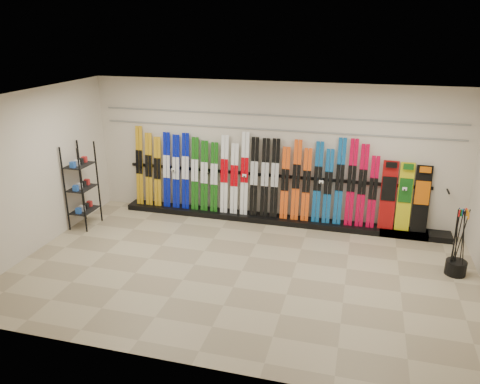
# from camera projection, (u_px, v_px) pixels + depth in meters

# --- Properties ---
(floor) EXTENTS (8.00, 8.00, 0.00)m
(floor) POSITION_uv_depth(u_px,v_px,m) (242.00, 271.00, 8.22)
(floor) COLOR gray
(floor) RESTS_ON ground
(back_wall) EXTENTS (8.00, 0.00, 8.00)m
(back_wall) POSITION_uv_depth(u_px,v_px,m) (272.00, 153.00, 9.98)
(back_wall) COLOR beige
(back_wall) RESTS_ON floor
(left_wall) EXTENTS (0.00, 5.00, 5.00)m
(left_wall) POSITION_uv_depth(u_px,v_px,m) (34.00, 172.00, 8.69)
(left_wall) COLOR beige
(left_wall) RESTS_ON floor
(ceiling) EXTENTS (8.00, 8.00, 0.00)m
(ceiling) POSITION_uv_depth(u_px,v_px,m) (242.00, 99.00, 7.20)
(ceiling) COLOR silver
(ceiling) RESTS_ON back_wall
(ski_rack_base) EXTENTS (8.00, 0.40, 0.12)m
(ski_rack_base) POSITION_uv_depth(u_px,v_px,m) (278.00, 220.00, 10.22)
(ski_rack_base) COLOR black
(ski_rack_base) RESTS_ON floor
(skis) EXTENTS (5.37, 0.21, 1.82)m
(skis) POSITION_uv_depth(u_px,v_px,m) (249.00, 178.00, 10.11)
(skis) COLOR #C69217
(skis) RESTS_ON ski_rack_base
(snowboards) EXTENTS (0.95, 0.22, 1.40)m
(snowboards) POSITION_uv_depth(u_px,v_px,m) (405.00, 197.00, 9.40)
(snowboards) COLOR #990C0C
(snowboards) RESTS_ON ski_rack_base
(accessory_rack) EXTENTS (0.40, 0.60, 1.80)m
(accessory_rack) POSITION_uv_depth(u_px,v_px,m) (82.00, 186.00, 9.78)
(accessory_rack) COLOR black
(accessory_rack) RESTS_ON floor
(pole_bin) EXTENTS (0.35, 0.35, 0.25)m
(pole_bin) POSITION_uv_depth(u_px,v_px,m) (456.00, 268.00, 8.08)
(pole_bin) COLOR black
(pole_bin) RESTS_ON floor
(ski_poles) EXTENTS (0.23, 0.27, 1.18)m
(ski_poles) POSITION_uv_depth(u_px,v_px,m) (458.00, 242.00, 7.92)
(ski_poles) COLOR black
(ski_poles) RESTS_ON pole_bin
(slatwall_rail_0) EXTENTS (7.60, 0.02, 0.03)m
(slatwall_rail_0) POSITION_uv_depth(u_px,v_px,m) (272.00, 130.00, 9.79)
(slatwall_rail_0) COLOR gray
(slatwall_rail_0) RESTS_ON back_wall
(slatwall_rail_1) EXTENTS (7.60, 0.02, 0.03)m
(slatwall_rail_1) POSITION_uv_depth(u_px,v_px,m) (273.00, 116.00, 9.69)
(slatwall_rail_1) COLOR gray
(slatwall_rail_1) RESTS_ON back_wall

